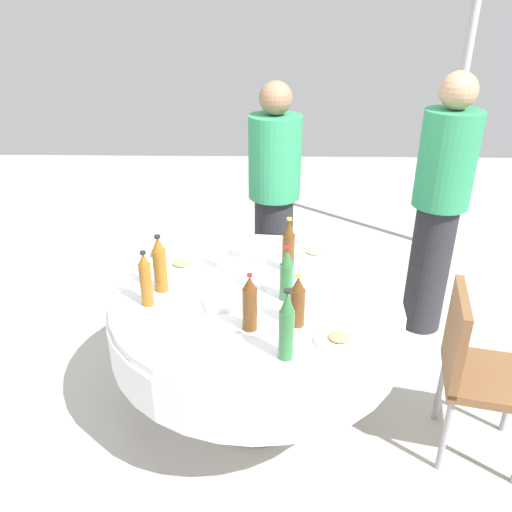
# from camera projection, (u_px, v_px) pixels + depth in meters

# --- Properties ---
(ground_plane) EXTENTS (10.00, 10.00, 0.00)m
(ground_plane) POSITION_uv_depth(u_px,v_px,m) (256.00, 409.00, 2.88)
(ground_plane) COLOR #B7B2A8
(dining_table) EXTENTS (1.44, 1.44, 0.74)m
(dining_table) POSITION_uv_depth(u_px,v_px,m) (256.00, 319.00, 2.61)
(dining_table) COLOR white
(dining_table) RESTS_ON ground_plane
(bottle_brown_near) EXTENTS (0.07, 0.07, 0.30)m
(bottle_brown_near) POSITION_uv_depth(u_px,v_px,m) (288.00, 246.00, 2.70)
(bottle_brown_near) COLOR #593314
(bottle_brown_near) RESTS_ON dining_table
(bottle_amber_right) EXTENTS (0.06, 0.06, 0.28)m
(bottle_amber_right) POSITION_uv_depth(u_px,v_px,m) (146.00, 280.00, 2.40)
(bottle_amber_right) COLOR #8C5619
(bottle_amber_right) RESTS_ON dining_table
(bottle_brown_north) EXTENTS (0.07, 0.07, 0.25)m
(bottle_brown_north) POSITION_uv_depth(u_px,v_px,m) (298.00, 302.00, 2.26)
(bottle_brown_north) COLOR #593314
(bottle_brown_north) RESTS_ON dining_table
(bottle_green_west) EXTENTS (0.06, 0.06, 0.32)m
(bottle_green_west) POSITION_uv_depth(u_px,v_px,m) (286.00, 327.00, 2.04)
(bottle_green_west) COLOR #2D6B38
(bottle_green_west) RESTS_ON dining_table
(bottle_brown_front) EXTENTS (0.07, 0.07, 0.27)m
(bottle_brown_front) POSITION_uv_depth(u_px,v_px,m) (250.00, 304.00, 2.23)
(bottle_brown_front) COLOR #593314
(bottle_brown_front) RESTS_ON dining_table
(bottle_green_inner) EXTENTS (0.07, 0.07, 0.28)m
(bottle_green_inner) POSITION_uv_depth(u_px,v_px,m) (286.00, 275.00, 2.45)
(bottle_green_inner) COLOR #2D6B38
(bottle_green_inner) RESTS_ON dining_table
(bottle_amber_far) EXTENTS (0.07, 0.07, 0.30)m
(bottle_amber_far) POSITION_uv_depth(u_px,v_px,m) (160.00, 265.00, 2.52)
(bottle_amber_far) COLOR #8C5619
(bottle_amber_far) RESTS_ON dining_table
(wine_glass_west) EXTENTS (0.06, 0.06, 0.16)m
(wine_glass_west) POSITION_uv_depth(u_px,v_px,m) (260.00, 269.00, 2.53)
(wine_glass_west) COLOR white
(wine_glass_west) RESTS_ON dining_table
(wine_glass_front) EXTENTS (0.06, 0.06, 0.16)m
(wine_glass_front) POSITION_uv_depth(u_px,v_px,m) (221.00, 250.00, 2.72)
(wine_glass_front) COLOR white
(wine_glass_front) RESTS_ON dining_table
(wine_glass_inner) EXTENTS (0.06, 0.06, 0.13)m
(wine_glass_inner) POSITION_uv_depth(u_px,v_px,m) (243.00, 243.00, 2.85)
(wine_glass_inner) COLOR white
(wine_glass_inner) RESTS_ON dining_table
(plate_east) EXTENTS (0.24, 0.24, 0.04)m
(plate_east) POSITION_uv_depth(u_px,v_px,m) (183.00, 265.00, 2.79)
(plate_east) COLOR white
(plate_east) RESTS_ON dining_table
(plate_outer) EXTENTS (0.21, 0.21, 0.04)m
(plate_outer) POSITION_uv_depth(u_px,v_px,m) (339.00, 340.00, 2.19)
(plate_outer) COLOR white
(plate_outer) RESTS_ON dining_table
(plate_rear) EXTENTS (0.22, 0.22, 0.04)m
(plate_rear) POSITION_uv_depth(u_px,v_px,m) (315.00, 253.00, 2.92)
(plate_rear) COLOR white
(plate_rear) RESTS_ON dining_table
(knife_right) EXTENTS (0.15, 0.13, 0.00)m
(knife_right) POSITION_uv_depth(u_px,v_px,m) (355.00, 282.00, 2.65)
(knife_right) COLOR silver
(knife_right) RESTS_ON dining_table
(folded_napkin) EXTENTS (0.17, 0.17, 0.02)m
(folded_napkin) POSITION_uv_depth(u_px,v_px,m) (219.00, 304.00, 2.44)
(folded_napkin) COLOR white
(folded_napkin) RESTS_ON dining_table
(person_near) EXTENTS (0.34, 0.34, 1.59)m
(person_near) POSITION_uv_depth(u_px,v_px,m) (274.00, 199.00, 3.45)
(person_near) COLOR #26262B
(person_near) RESTS_ON ground_plane
(person_right) EXTENTS (0.34, 0.34, 1.68)m
(person_right) POSITION_uv_depth(u_px,v_px,m) (439.00, 205.00, 3.22)
(person_right) COLOR #26262B
(person_right) RESTS_ON ground_plane
(chair_inner) EXTENTS (0.48, 0.48, 0.87)m
(chair_inner) POSITION_uv_depth(u_px,v_px,m) (473.00, 364.00, 2.41)
(chair_inner) COLOR brown
(chair_inner) RESTS_ON ground_plane
(tent_pole_secondary) EXTENTS (0.07, 0.07, 2.33)m
(tent_pole_secondary) POSITION_uv_depth(u_px,v_px,m) (457.00, 117.00, 4.21)
(tent_pole_secondary) COLOR #B2B5B7
(tent_pole_secondary) RESTS_ON ground_plane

